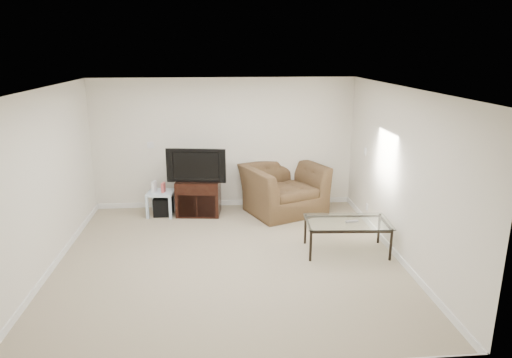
{
  "coord_description": "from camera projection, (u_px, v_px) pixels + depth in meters",
  "views": [
    {
      "loc": [
        -0.14,
        -6.14,
        3.01
      ],
      "look_at": [
        0.5,
        1.2,
        0.9
      ],
      "focal_mm": 32.0,
      "sensor_mm": 36.0,
      "label": 1
    }
  ],
  "objects": [
    {
      "name": "subwoofer",
      "position": [
        163.0,
        206.0,
        8.55
      ],
      "size": [
        0.35,
        0.35,
        0.35
      ],
      "primitive_type": "cube",
      "rotation": [
        0.0,
        0.0,
        -0.01
      ],
      "color": "black",
      "rests_on": "floor"
    },
    {
      "name": "remote",
      "position": [
        352.0,
        221.0,
        6.85
      ],
      "size": [
        0.2,
        0.08,
        0.02
      ],
      "primitive_type": "cube",
      "rotation": [
        0.0,
        0.0,
        0.11
      ],
      "color": "#B2B2B7",
      "rests_on": "coffee_table"
    },
    {
      "name": "game_console",
      "position": [
        154.0,
        187.0,
        8.42
      ],
      "size": [
        0.08,
        0.16,
        0.21
      ],
      "primitive_type": "cube",
      "rotation": [
        0.0,
        0.0,
        -0.25
      ],
      "color": "white",
      "rests_on": "side_table"
    },
    {
      "name": "game_case",
      "position": [
        163.0,
        187.0,
        8.41
      ],
      "size": [
        0.07,
        0.14,
        0.18
      ],
      "primitive_type": "cube",
      "rotation": [
        0.0,
        0.0,
        -0.19
      ],
      "color": "#CC4C4C",
      "rests_on": "side_table"
    },
    {
      "name": "plate_right_switch",
      "position": [
        365.0,
        151.0,
        8.11
      ],
      "size": [
        0.02,
        0.09,
        0.13
      ],
      "primitive_type": "cube",
      "color": "white",
      "rests_on": "wall_right"
    },
    {
      "name": "wall_right",
      "position": [
        401.0,
        175.0,
        6.58
      ],
      "size": [
        0.02,
        5.0,
        2.5
      ],
      "primitive_type": "cube",
      "color": "silver",
      "rests_on": "ground"
    },
    {
      "name": "recliner",
      "position": [
        284.0,
        181.0,
        8.61
      ],
      "size": [
        1.63,
        1.37,
        1.21
      ],
      "primitive_type": "imported",
      "rotation": [
        0.0,
        0.0,
        0.4
      ],
      "color": "brown",
      "rests_on": "floor"
    },
    {
      "name": "side_table",
      "position": [
        162.0,
        203.0,
        8.52
      ],
      "size": [
        0.53,
        0.53,
        0.45
      ],
      "primitive_type": null,
      "rotation": [
        0.0,
        0.0,
        -0.14
      ],
      "color": "#A8C6CF",
      "rests_on": "floor"
    },
    {
      "name": "ceiling",
      "position": [
        226.0,
        89.0,
        6.03
      ],
      "size": [
        5.0,
        5.0,
        0.0
      ],
      "primitive_type": "plane",
      "color": "white",
      "rests_on": "ground"
    },
    {
      "name": "tv_stand",
      "position": [
        199.0,
        197.0,
        8.55
      ],
      "size": [
        0.85,
        0.63,
        0.66
      ],
      "primitive_type": null,
      "rotation": [
        0.0,
        0.0,
        -0.11
      ],
      "color": "black",
      "rests_on": "floor"
    },
    {
      "name": "floor",
      "position": [
        229.0,
        261.0,
        6.72
      ],
      "size": [
        5.0,
        5.0,
        0.0
      ],
      "primitive_type": "plane",
      "color": "tan",
      "rests_on": "ground"
    },
    {
      "name": "plate_back",
      "position": [
        150.0,
        145.0,
        8.64
      ],
      "size": [
        0.12,
        0.02,
        0.12
      ],
      "primitive_type": "cube",
      "color": "white",
      "rests_on": "wall_back"
    },
    {
      "name": "coffee_table",
      "position": [
        346.0,
        237.0,
        6.96
      ],
      "size": [
        1.31,
        0.8,
        0.5
      ],
      "primitive_type": null,
      "rotation": [
        0.0,
        0.0,
        -0.07
      ],
      "color": "black",
      "rests_on": "floor"
    },
    {
      "name": "plate_right_outlet",
      "position": [
        367.0,
        207.0,
        8.09
      ],
      "size": [
        0.02,
        0.08,
        0.12
      ],
      "primitive_type": "cube",
      "color": "white",
      "rests_on": "wall_right"
    },
    {
      "name": "wall_left",
      "position": [
        43.0,
        184.0,
        6.17
      ],
      "size": [
        0.02,
        5.0,
        2.5
      ],
      "primitive_type": "cube",
      "color": "silver",
      "rests_on": "ground"
    },
    {
      "name": "television",
      "position": [
        197.0,
        164.0,
        8.34
      ],
      "size": [
        1.03,
        0.35,
        0.63
      ],
      "primitive_type": "imported",
      "rotation": [
        0.0,
        0.0,
        -0.15
      ],
      "color": "black",
      "rests_on": "tv_stand"
    },
    {
      "name": "dvd_player",
      "position": [
        198.0,
        186.0,
        8.45
      ],
      "size": [
        0.46,
        0.35,
        0.06
      ],
      "primitive_type": "cube",
      "rotation": [
        0.0,
        0.0,
        -0.11
      ],
      "color": "black",
      "rests_on": "tv_stand"
    },
    {
      "name": "wall_back",
      "position": [
        224.0,
        144.0,
        8.77
      ],
      "size": [
        5.0,
        0.02,
        2.5
      ],
      "primitive_type": "cube",
      "color": "silver",
      "rests_on": "ground"
    }
  ]
}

